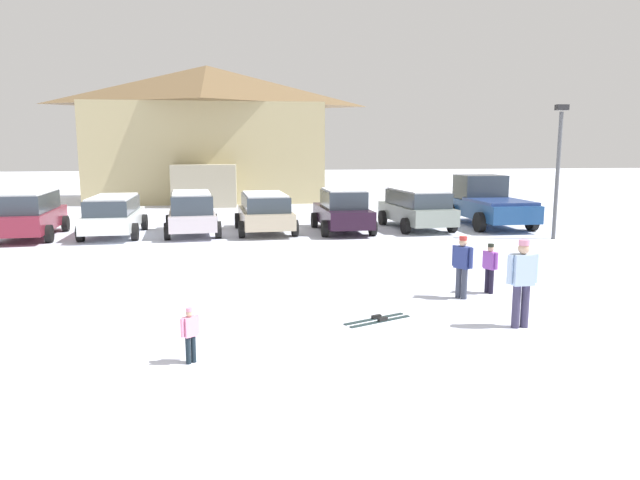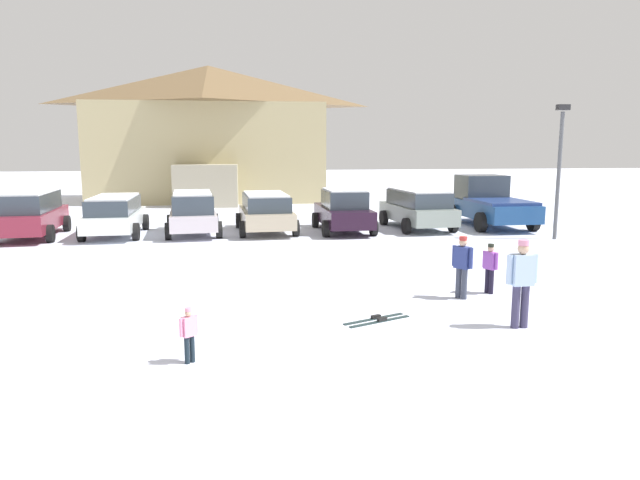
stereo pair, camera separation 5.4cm
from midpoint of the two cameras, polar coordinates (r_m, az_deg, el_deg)
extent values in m
plane|color=silver|center=(7.90, 3.63, -15.81)|extent=(160.00, 160.00, 0.00)
cube|color=tan|center=(38.02, -11.10, 8.54)|extent=(14.34, 7.98, 6.02)
pyramid|color=brown|center=(38.22, -11.30, 14.91)|extent=(14.95, 8.60, 2.47)
cube|color=#A09880|center=(33.38, -11.52, 5.34)|extent=(3.64, 1.89, 2.40)
cube|color=maroon|center=(24.00, -27.11, 1.80)|extent=(2.11, 4.69, 0.69)
cube|color=#2D3842|center=(23.85, -27.28, 3.40)|extent=(1.82, 3.58, 0.67)
cube|color=white|center=(23.82, -27.35, 4.27)|extent=(1.70, 3.40, 0.06)
cylinder|color=black|center=(25.65, -28.38, 1.34)|extent=(0.27, 0.65, 0.64)
cylinder|color=black|center=(25.20, -24.16, 1.52)|extent=(0.27, 0.65, 0.64)
cylinder|color=black|center=(22.45, -25.53, 0.58)|extent=(0.27, 0.65, 0.64)
cube|color=white|center=(23.30, -19.96, 1.91)|extent=(1.85, 4.57, 0.57)
cube|color=#2D3842|center=(23.15, -20.07, 3.29)|extent=(1.61, 3.48, 0.57)
cube|color=white|center=(23.12, -20.11, 4.07)|extent=(1.51, 3.31, 0.06)
cylinder|color=black|center=(24.88, -21.51, 1.59)|extent=(0.23, 0.64, 0.64)
cylinder|color=black|center=(24.57, -17.21, 1.73)|extent=(0.23, 0.64, 0.64)
cylinder|color=black|center=(22.15, -22.92, 0.64)|extent=(0.23, 0.64, 0.64)
cylinder|color=black|center=(21.81, -18.10, 0.79)|extent=(0.23, 0.64, 0.64)
cube|color=silver|center=(22.81, -12.74, 2.11)|extent=(2.04, 4.29, 0.58)
cube|color=#2D3842|center=(22.66, -12.79, 3.68)|extent=(1.75, 3.28, 0.69)
cube|color=white|center=(22.62, -12.83, 4.62)|extent=(1.64, 3.11, 0.06)
cylinder|color=black|center=(24.13, -14.95, 1.71)|extent=(0.27, 0.66, 0.64)
cylinder|color=black|center=(24.15, -10.57, 1.87)|extent=(0.27, 0.66, 0.64)
cylinder|color=black|center=(21.57, -15.11, 0.84)|extent=(0.27, 0.66, 0.64)
cylinder|color=black|center=(21.59, -10.22, 1.02)|extent=(0.27, 0.66, 0.64)
cube|color=tan|center=(22.89, -5.62, 2.34)|extent=(2.07, 4.46, 0.60)
cube|color=#2D3842|center=(22.74, -5.62, 3.79)|extent=(1.80, 3.40, 0.58)
cube|color=white|center=(22.71, -5.63, 4.60)|extent=(1.68, 3.23, 0.06)
cylinder|color=black|center=(24.19, -8.31, 1.94)|extent=(0.25, 0.65, 0.64)
cylinder|color=black|center=(24.38, -3.57, 2.07)|extent=(0.25, 0.65, 0.64)
cylinder|color=black|center=(21.50, -7.90, 1.05)|extent=(0.25, 0.65, 0.64)
cylinder|color=black|center=(21.72, -2.60, 1.20)|extent=(0.25, 0.65, 0.64)
cube|color=black|center=(22.96, 2.16, 2.49)|extent=(1.77, 4.25, 0.67)
cube|color=#2D3842|center=(22.68, 2.28, 4.11)|extent=(1.54, 2.22, 0.67)
cube|color=white|center=(22.65, 2.28, 5.04)|extent=(1.44, 2.11, 0.06)
cylinder|color=black|center=(24.11, -0.64, 2.01)|extent=(0.23, 0.64, 0.64)
cylinder|color=black|center=(24.47, 3.68, 2.10)|extent=(0.23, 0.64, 0.64)
cylinder|color=black|center=(21.55, 0.43, 1.15)|extent=(0.23, 0.64, 0.64)
cylinder|color=black|center=(21.94, 5.22, 1.26)|extent=(0.23, 0.64, 0.64)
cube|color=gray|center=(24.12, 9.51, 2.67)|extent=(2.15, 4.52, 0.66)
cube|color=#2D3842|center=(23.98, 9.63, 4.15)|extent=(1.86, 3.45, 0.60)
cube|color=white|center=(23.95, 9.65, 4.93)|extent=(1.73, 3.27, 0.06)
cylinder|color=black|center=(25.07, 6.22, 2.23)|extent=(0.27, 0.65, 0.64)
cylinder|color=black|center=(25.79, 10.37, 2.33)|extent=(0.27, 0.65, 0.64)
cylinder|color=black|center=(22.54, 8.49, 1.41)|extent=(0.27, 0.65, 0.64)
cylinder|color=black|center=(23.33, 13.00, 1.53)|extent=(0.27, 0.65, 0.64)
cube|color=navy|center=(25.51, 16.52, 3.00)|extent=(2.10, 5.23, 0.70)
cube|color=#2D3842|center=(26.39, 15.66, 5.14)|extent=(1.91, 1.68, 1.05)
cube|color=navy|center=(24.65, 17.45, 3.71)|extent=(2.09, 2.88, 0.12)
cylinder|color=black|center=(26.54, 12.86, 2.61)|extent=(0.26, 0.80, 0.80)
cylinder|color=black|center=(27.43, 17.25, 2.64)|extent=(0.26, 0.80, 0.80)
cylinder|color=black|center=(23.67, 15.60, 1.73)|extent=(0.26, 0.80, 0.80)
cylinder|color=black|center=(24.67, 20.38, 1.78)|extent=(0.26, 0.80, 0.80)
cylinder|color=#373351|center=(11.31, 18.89, -6.30)|extent=(0.15, 0.15, 0.82)
cylinder|color=#373351|center=(11.39, 19.68, -6.23)|extent=(0.15, 0.15, 0.82)
cube|color=#A4BEDF|center=(11.19, 19.48, -2.81)|extent=(0.41, 0.25, 0.58)
cylinder|color=#A4BEDF|center=(11.07, 18.33, -2.80)|extent=(0.11, 0.11, 0.55)
cylinder|color=#A4BEDF|center=(11.31, 20.60, -2.66)|extent=(0.11, 0.11, 0.55)
sphere|color=tan|center=(11.12, 19.58, -0.81)|extent=(0.21, 0.21, 0.21)
cylinder|color=pink|center=(11.10, 19.62, -0.24)|extent=(0.20, 0.20, 0.10)
cylinder|color=black|center=(9.27, -13.22, -10.69)|extent=(0.08, 0.08, 0.44)
cylinder|color=black|center=(9.32, -12.71, -10.57)|extent=(0.08, 0.08, 0.44)
cube|color=pink|center=(9.18, -13.05, -8.43)|extent=(0.25, 0.23, 0.31)
cylinder|color=pink|center=(9.11, -13.78, -8.54)|extent=(0.06, 0.06, 0.29)
cylinder|color=pink|center=(9.25, -12.33, -8.22)|extent=(0.06, 0.06, 0.29)
sphere|color=tan|center=(9.12, -13.10, -7.16)|extent=(0.11, 0.11, 0.11)
cylinder|color=pink|center=(9.10, -13.11, -6.79)|extent=(0.11, 0.11, 0.05)
cylinder|color=#373C4D|center=(13.11, 14.12, -4.27)|extent=(0.13, 0.13, 0.69)
cylinder|color=#373C4D|center=(13.19, 13.57, -4.17)|extent=(0.13, 0.13, 0.69)
cube|color=navy|center=(13.03, 13.95, -1.69)|extent=(0.36, 0.39, 0.49)
cylinder|color=navy|center=(12.91, 14.75, -1.76)|extent=(0.09, 0.09, 0.46)
cylinder|color=navy|center=(13.14, 13.16, -1.51)|extent=(0.09, 0.09, 0.46)
sphere|color=tan|center=(12.97, 14.00, -0.25)|extent=(0.18, 0.18, 0.18)
cylinder|color=#B5322E|center=(12.95, 14.02, 0.17)|extent=(0.17, 0.17, 0.08)
cylinder|color=black|center=(13.75, 16.65, -4.01)|extent=(0.10, 0.10, 0.57)
cylinder|color=black|center=(13.83, 16.26, -3.92)|extent=(0.10, 0.10, 0.57)
cube|color=purple|center=(13.69, 16.55, -1.97)|extent=(0.27, 0.32, 0.40)
cylinder|color=purple|center=(13.58, 17.12, -2.04)|extent=(0.08, 0.08, 0.38)
cylinder|color=purple|center=(13.80, 15.99, -1.81)|extent=(0.08, 0.08, 0.38)
sphere|color=tan|center=(13.64, 16.60, -0.83)|extent=(0.15, 0.15, 0.15)
cylinder|color=#23291F|center=(13.63, 16.61, -0.51)|extent=(0.14, 0.14, 0.07)
cube|color=#1C2C2C|center=(11.21, 5.94, -8.10)|extent=(1.33, 0.64, 0.02)
cube|color=black|center=(11.23, 6.14, -7.86)|extent=(0.22, 0.15, 0.06)
cube|color=#1C2C2C|center=(11.37, 5.31, -7.86)|extent=(1.33, 0.64, 0.02)
cube|color=black|center=(11.38, 5.52, -7.62)|extent=(0.22, 0.15, 0.06)
cylinder|color=#515459|center=(22.58, 22.58, 5.89)|extent=(0.14, 0.14, 4.62)
cube|color=#232326|center=(22.60, 22.97, 12.11)|extent=(0.44, 0.24, 0.20)
camera|label=1|loc=(0.03, -90.11, -0.02)|focal=32.00mm
camera|label=2|loc=(0.03, 89.89, 0.02)|focal=32.00mm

